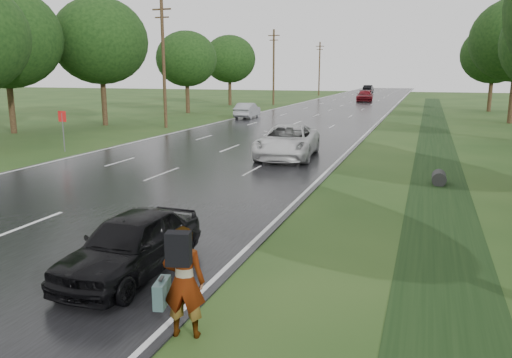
{
  "coord_description": "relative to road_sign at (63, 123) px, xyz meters",
  "views": [
    {
      "loc": [
        10.88,
        -11.01,
        4.43
      ],
      "look_at": [
        6.15,
        2.79,
        1.3
      ],
      "focal_mm": 35.0,
      "sensor_mm": 36.0,
      "label": 1
    }
  ],
  "objects": [
    {
      "name": "utility_pole_distant",
      "position": [
        -0.7,
        73.0,
        3.55
      ],
      "size": [
        1.6,
        0.26,
        10.0
      ],
      "color": "#331F15",
      "rests_on": "ground"
    },
    {
      "name": "tree_west_c",
      "position": [
        -6.5,
        13.0,
        5.27
      ],
      "size": [
        7.8,
        7.8,
        10.43
      ],
      "color": "#331F15",
      "rests_on": "ground"
    },
    {
      "name": "utility_pole_far",
      "position": [
        -0.7,
        43.0,
        3.55
      ],
      "size": [
        1.6,
        0.26,
        10.0
      ],
      "color": "#331F15",
      "rests_on": "ground"
    },
    {
      "name": "far_car_red",
      "position": [
        10.13,
        55.35,
        -0.78
      ],
      "size": [
        2.7,
        5.84,
        1.65
      ],
      "primitive_type": "imported",
      "rotation": [
        0.0,
        0.0,
        0.07
      ],
      "color": "maroon",
      "rests_on": "road"
    },
    {
      "name": "drainage_ditch",
      "position": [
        20.0,
        6.71,
        -1.61
      ],
      "size": [
        2.2,
        120.0,
        0.56
      ],
      "color": "black",
      "rests_on": "ground"
    },
    {
      "name": "utility_pole_mid",
      "position": [
        -0.7,
        13.0,
        3.55
      ],
      "size": [
        1.6,
        0.26,
        10.0
      ],
      "color": "#331F15",
      "rests_on": "ground"
    },
    {
      "name": "dark_sedan",
      "position": [
        13.41,
        -14.07,
        -0.9
      ],
      "size": [
        1.77,
        4.17,
        1.41
      ],
      "primitive_type": "imported",
      "rotation": [
        0.0,
        0.0,
        -0.03
      ],
      "color": "black",
      "rests_on": "road"
    },
    {
      "name": "road",
      "position": [
        8.5,
        33.0,
        -1.62
      ],
      "size": [
        14.0,
        180.0,
        0.04
      ],
      "primitive_type": "cube",
      "color": "black",
      "rests_on": "ground"
    },
    {
      "name": "tree_west_e",
      "position": [
        -9.5,
        6.0,
        5.19
      ],
      "size": [
        8.0,
        8.0,
        10.44
      ],
      "color": "#331F15",
      "rests_on": "ground"
    },
    {
      "name": "tree_west_d",
      "position": [
        -5.7,
        27.0,
        4.18
      ],
      "size": [
        6.6,
        6.6,
        8.8
      ],
      "color": "#331F15",
      "rests_on": "ground"
    },
    {
      "name": "ground",
      "position": [
        8.5,
        -12.0,
        -1.64
      ],
      "size": [
        220.0,
        220.0,
        0.0
      ],
      "primitive_type": "plane",
      "color": "#203E16",
      "rests_on": "ground"
    },
    {
      "name": "center_line",
      "position": [
        8.5,
        33.0,
        -1.6
      ],
      "size": [
        0.12,
        180.0,
        0.01
      ],
      "primitive_type": "cube",
      "color": "silver",
      "rests_on": "road"
    },
    {
      "name": "tree_east_f",
      "position": [
        26.0,
        40.0,
        4.73
      ],
      "size": [
        7.2,
        7.2,
        9.62
      ],
      "color": "#331F15",
      "rests_on": "ground"
    },
    {
      "name": "road_sign",
      "position": [
        0.0,
        0.0,
        0.0
      ],
      "size": [
        0.5,
        0.06,
        2.3
      ],
      "color": "slate",
      "rests_on": "ground"
    },
    {
      "name": "edge_stripe_west",
      "position": [
        1.75,
        33.0,
        -1.6
      ],
      "size": [
        0.12,
        180.0,
        0.01
      ],
      "primitive_type": "cube",
      "color": "silver",
      "rests_on": "road"
    },
    {
      "name": "tree_west_f",
      "position": [
        -6.3,
        41.0,
        4.49
      ],
      "size": [
        7.0,
        7.0,
        9.29
      ],
      "color": "#331F15",
      "rests_on": "ground"
    },
    {
      "name": "far_car_dark",
      "position": [
        7.11,
        86.94,
        -0.76
      ],
      "size": [
        1.87,
        5.13,
        1.68
      ],
      "primitive_type": "imported",
      "rotation": [
        0.0,
        0.0,
        3.12
      ],
      "color": "black",
      "rests_on": "road"
    },
    {
      "name": "edge_stripe_east",
      "position": [
        15.25,
        33.0,
        -1.6
      ],
      "size": [
        0.12,
        180.0,
        0.01
      ],
      "primitive_type": "cube",
      "color": "silver",
      "rests_on": "road"
    },
    {
      "name": "pedestrian",
      "position": [
        15.68,
        -16.02,
        -0.63
      ],
      "size": [
        0.99,
        0.75,
        1.97
      ],
      "rotation": [
        0.0,
        0.0,
        3.38
      ],
      "color": "#A5998C",
      "rests_on": "ground"
    },
    {
      "name": "silver_sedan",
      "position": [
        2.7,
        23.09,
        -0.87
      ],
      "size": [
        1.83,
        4.52,
        1.46
      ],
      "primitive_type": "imported",
      "rotation": [
        0.0,
        0.0,
        3.21
      ],
      "color": "#96999E",
      "rests_on": "road"
    },
    {
      "name": "white_pickup",
      "position": [
        12.54,
        2.06,
        -0.76
      ],
      "size": [
        3.34,
        6.29,
        1.68
      ],
      "primitive_type": "imported",
      "rotation": [
        0.0,
        0.0,
        0.09
      ],
      "color": "silver",
      "rests_on": "road"
    }
  ]
}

